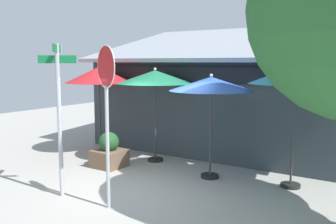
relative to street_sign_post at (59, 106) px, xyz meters
name	(u,v)px	position (x,y,z in m)	size (l,w,h in m)	color
ground_plane	(139,191)	(1.09, 1.24, -1.96)	(28.00, 28.00, 0.10)	#9E9B93
cafe_building	(234,101)	(1.07, 6.42, -0.40)	(8.77, 5.22, 4.12)	#333D42
street_sign_post	(59,106)	(0.00, 0.00, 0.00)	(0.61, 0.66, 3.19)	#A8AAB2
stop_sign	(106,95)	(1.28, 0.04, 0.29)	(0.74, 0.35, 3.14)	#A8AAB2
patio_umbrella_crimson_left	(99,75)	(-2.00, 3.28, 0.50)	(2.06, 2.06, 2.74)	black
patio_umbrella_forest_green_center	(155,78)	(0.02, 3.39, 0.47)	(2.15, 2.15, 2.66)	black
patio_umbrella_royal_blue_right	(211,85)	(2.04, 2.85, 0.36)	(2.01, 2.01, 2.54)	black
patio_umbrella_teal_far_right	(295,76)	(3.89, 3.22, 0.59)	(2.03, 2.03, 2.79)	black
sidewalk_planter	(109,153)	(-0.68, 2.22, -1.52)	(0.78, 0.78, 0.95)	brown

